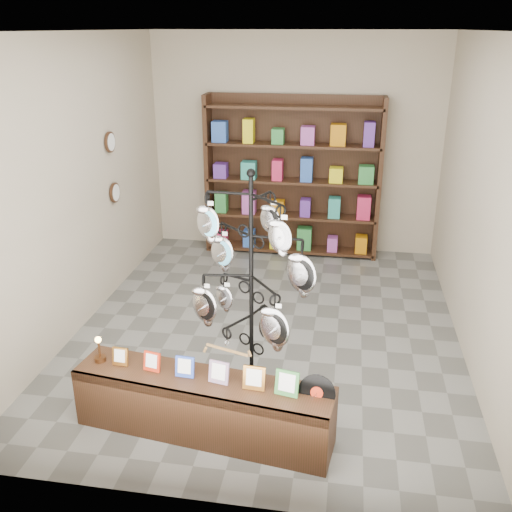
# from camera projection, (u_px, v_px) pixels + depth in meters

# --- Properties ---
(ground) EXTENTS (5.00, 5.00, 0.00)m
(ground) POSITION_uv_depth(u_px,v_px,m) (268.00, 327.00, 6.20)
(ground) COLOR slate
(ground) RESTS_ON ground
(room_envelope) EXTENTS (5.00, 5.00, 5.00)m
(room_envelope) POSITION_uv_depth(u_px,v_px,m) (270.00, 158.00, 5.51)
(room_envelope) COLOR #B4A791
(room_envelope) RESTS_ON ground
(display_tree) EXTENTS (1.13, 1.13, 2.06)m
(display_tree) POSITION_uv_depth(u_px,v_px,m) (251.00, 276.00, 4.53)
(display_tree) COLOR black
(display_tree) RESTS_ON ground
(front_shelf) EXTENTS (2.10, 0.70, 0.73)m
(front_shelf) POSITION_uv_depth(u_px,v_px,m) (203.00, 406.00, 4.49)
(front_shelf) COLOR black
(front_shelf) RESTS_ON ground
(back_shelving) EXTENTS (2.42, 0.36, 2.20)m
(back_shelving) POSITION_uv_depth(u_px,v_px,m) (292.00, 182.00, 7.91)
(back_shelving) COLOR black
(back_shelving) RESTS_ON ground
(wall_clocks) EXTENTS (0.03, 0.24, 0.84)m
(wall_clocks) POSITION_uv_depth(u_px,v_px,m) (112.00, 168.00, 6.67)
(wall_clocks) COLOR black
(wall_clocks) RESTS_ON ground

